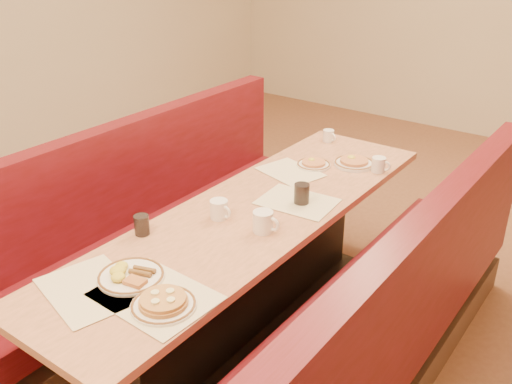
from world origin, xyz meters
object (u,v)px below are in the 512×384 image
Objects in this scene: booth_right at (381,331)px; soda_tumbler_mid at (302,194)px; coffee_mug_c at (379,164)px; coffee_mug_d at (329,136)px; coffee_mug_a at (264,221)px; pancake_plate at (163,303)px; booth_left at (155,236)px; coffee_mug_b at (220,209)px; eggs_plate at (130,276)px; diner_table at (253,275)px; soda_tumbler_near at (142,225)px.

booth_right is 0.77m from soda_tumbler_mid.
coffee_mug_d is at bearing 147.50° from coffee_mug_c.
coffee_mug_a is 1.28m from coffee_mug_d.
soda_tumbler_mid reaches higher than pancake_plate.
booth_left reaches higher than coffee_mug_b.
eggs_plate is 1.01m from soda_tumbler_mid.
booth_left reaches higher than diner_table.
coffee_mug_b is at bearing -114.88° from coffee_mug_c.
diner_table is at bearing -112.70° from coffee_mug_c.
soda_tumbler_near reaches higher than diner_table.
booth_right is 9.21× the size of eggs_plate.
booth_right is 0.94m from coffee_mug_b.
soda_tumbler_near is (-0.44, -0.35, -0.01)m from coffee_mug_a.
pancake_plate is at bearing -97.11° from coffee_mug_c.
diner_table is 0.73m from booth_right.
booth_right reaches higher than pancake_plate.
booth_right is 1.06m from pancake_plate.
booth_left is at bearing 173.24° from coffee_mug_b.
pancake_plate is 0.91× the size of eggs_plate.
pancake_plate is 1.99× the size of coffee_mug_b.
booth_left reaches higher than soda_tumbler_mid.
diner_table is 0.98m from coffee_mug_c.
soda_tumbler_near is at bearing -145.53° from coffee_mug_a.
coffee_mug_d is (-0.11, 1.25, -0.01)m from coffee_mug_b.
booth_left is 9.21× the size of eggs_plate.
diner_table is 9.21× the size of eggs_plate.
diner_table is 22.06× the size of coffee_mug_c.
pancake_plate is 1.83× the size of coffee_mug_a.
pancake_plate is 1.96m from coffee_mug_d.
diner_table is 24.54× the size of coffee_mug_d.
coffee_mug_c is (0.12, 0.97, -0.01)m from coffee_mug_a.
booth_left is 1.39m from coffee_mug_c.
pancake_plate is (-0.54, -0.82, 0.41)m from booth_right.
coffee_mug_b is (-0.09, -0.15, 0.42)m from diner_table.
coffee_mug_d is (-0.39, 1.92, 0.02)m from pancake_plate.
soda_tumbler_near reaches higher than coffee_mug_c.
coffee_mug_a reaches higher than coffee_mug_c.
soda_tumbler_mid is at bearing 92.69° from pancake_plate.
booth_right reaches higher than soda_tumbler_mid.
coffee_mug_a is 0.97m from coffee_mug_c.
coffee_mug_c is at bearing 77.30° from soda_tumbler_mid.
coffee_mug_d is (-0.20, 1.10, 0.42)m from diner_table.
eggs_plate is 0.62m from coffee_mug_b.
coffee_mug_d is at bearing 100.18° from diner_table.
eggs_plate is 2.00× the size of coffee_mug_a.
booth_left is at bearing 138.43° from pancake_plate.
soda_tumbler_mid is (0.88, 0.22, 0.44)m from booth_left.
coffee_mug_a is at bearing -57.78° from coffee_mug_d.
booth_right reaches higher than coffee_mug_b.
soda_tumbler_mid reaches higher than coffee_mug_b.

